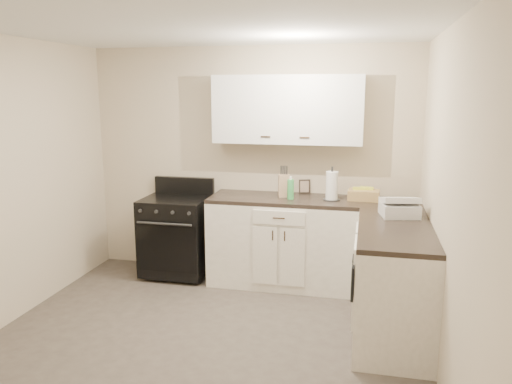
% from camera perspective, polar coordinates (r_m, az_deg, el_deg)
% --- Properties ---
extents(floor, '(3.60, 3.60, 0.00)m').
position_cam_1_polar(floor, '(4.24, -6.33, -17.17)').
color(floor, '#473F38').
rests_on(floor, ground).
extents(ceiling, '(3.60, 3.60, 0.00)m').
position_cam_1_polar(ceiling, '(3.75, -7.22, 18.58)').
color(ceiling, white).
rests_on(ceiling, wall_back).
extents(wall_back, '(3.60, 0.00, 3.60)m').
position_cam_1_polar(wall_back, '(5.51, -0.57, 3.36)').
color(wall_back, beige).
rests_on(wall_back, ground).
extents(wall_right, '(0.00, 3.60, 3.60)m').
position_cam_1_polar(wall_right, '(3.64, 21.09, -1.68)').
color(wall_right, beige).
rests_on(wall_right, ground).
extents(wall_front, '(3.60, 0.00, 3.60)m').
position_cam_1_polar(wall_front, '(2.26, -22.17, -9.70)').
color(wall_front, beige).
rests_on(wall_front, ground).
extents(base_cabinets_back, '(1.55, 0.60, 0.90)m').
position_cam_1_polar(base_cabinets_back, '(5.32, 3.19, -5.80)').
color(base_cabinets_back, white).
rests_on(base_cabinets_back, floor).
extents(base_cabinets_right, '(0.60, 1.90, 0.90)m').
position_cam_1_polar(base_cabinets_right, '(4.65, 15.17, -8.80)').
color(base_cabinets_right, white).
rests_on(base_cabinets_right, floor).
extents(countertop_back, '(1.55, 0.60, 0.04)m').
position_cam_1_polar(countertop_back, '(5.20, 3.25, -0.85)').
color(countertop_back, black).
rests_on(countertop_back, base_cabinets_back).
extents(countertop_right, '(0.60, 1.90, 0.04)m').
position_cam_1_polar(countertop_right, '(4.51, 15.48, -3.19)').
color(countertop_right, black).
rests_on(countertop_right, base_cabinets_right).
extents(upper_cabinets, '(1.55, 0.30, 0.70)m').
position_cam_1_polar(upper_cabinets, '(5.23, 3.63, 9.39)').
color(upper_cabinets, white).
rests_on(upper_cabinets, wall_back).
extents(stove, '(0.70, 0.60, 0.84)m').
position_cam_1_polar(stove, '(5.61, -9.09, -4.92)').
color(stove, black).
rests_on(stove, floor).
extents(knife_block, '(0.13, 0.12, 0.24)m').
position_cam_1_polar(knife_block, '(5.21, 3.20, 0.74)').
color(knife_block, tan).
rests_on(knife_block, countertop_back).
extents(paper_towel, '(0.14, 0.14, 0.29)m').
position_cam_1_polar(paper_towel, '(5.10, 8.66, 0.69)').
color(paper_towel, white).
rests_on(paper_towel, countertop_back).
extents(soap_bottle, '(0.09, 0.09, 0.20)m').
position_cam_1_polar(soap_bottle, '(5.11, 3.97, 0.31)').
color(soap_bottle, '#42AC55').
rests_on(soap_bottle, countertop_back).
extents(picture_frame, '(0.13, 0.07, 0.15)m').
position_cam_1_polar(picture_frame, '(5.41, 5.58, 0.63)').
color(picture_frame, black).
rests_on(picture_frame, countertop_back).
extents(wicker_basket, '(0.32, 0.22, 0.10)m').
position_cam_1_polar(wicker_basket, '(5.18, 12.20, -0.33)').
color(wicker_basket, tan).
rests_on(wicker_basket, countertop_right).
extents(countertop_grill, '(0.36, 0.34, 0.11)m').
position_cam_1_polar(countertop_grill, '(4.60, 16.06, -1.96)').
color(countertop_grill, silver).
rests_on(countertop_grill, countertop_right).
extents(oven_mitt_near, '(0.02, 0.16, 0.28)m').
position_cam_1_polar(oven_mitt_near, '(4.12, 10.99, -10.04)').
color(oven_mitt_near, black).
rests_on(oven_mitt_near, base_cabinets_right).
extents(oven_mitt_far, '(0.02, 0.17, 0.30)m').
position_cam_1_polar(oven_mitt_far, '(4.27, 11.06, -9.21)').
color(oven_mitt_far, black).
rests_on(oven_mitt_far, base_cabinets_right).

